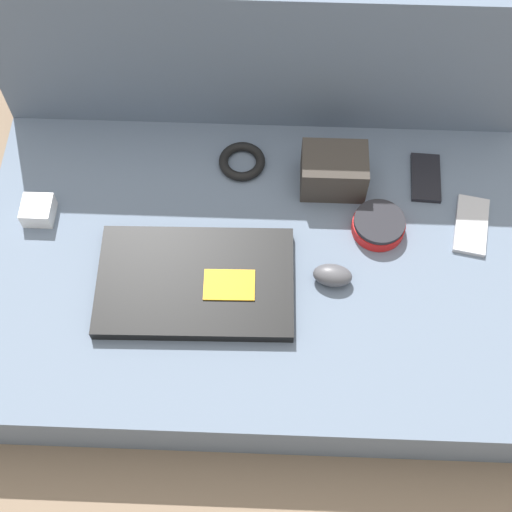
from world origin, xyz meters
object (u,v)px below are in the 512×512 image
at_px(laptop, 196,282).
at_px(phone_black, 426,178).
at_px(charger_brick, 38,210).
at_px(speaker_puck, 379,225).
at_px(camera_pouch, 334,171).
at_px(computer_mouse, 333,275).
at_px(phone_silver, 471,225).

bearing_deg(laptop, phone_black, 28.83).
bearing_deg(charger_brick, speaker_puck, -0.64).
bearing_deg(laptop, camera_pouch, 41.96).
xyz_separation_m(phone_black, camera_pouch, (-0.18, -0.02, 0.04)).
bearing_deg(phone_black, laptop, -146.95).
distance_m(computer_mouse, charger_brick, 0.56).
relative_size(laptop, phone_silver, 2.65).
relative_size(laptop, camera_pouch, 2.86).
relative_size(speaker_puck, phone_black, 0.88).
bearing_deg(charger_brick, camera_pouch, 9.67).
distance_m(phone_silver, charger_brick, 0.81).
bearing_deg(speaker_puck, laptop, -158.63).
xyz_separation_m(phone_silver, phone_black, (-0.08, 0.11, 0.00)).
distance_m(speaker_puck, camera_pouch, 0.13).
xyz_separation_m(speaker_puck, charger_brick, (-0.64, 0.01, 0.00)).
bearing_deg(camera_pouch, computer_mouse, -90.88).
height_order(computer_mouse, charger_brick, same).
bearing_deg(phone_black, speaker_puck, -126.76).
distance_m(computer_mouse, camera_pouch, 0.21).
bearing_deg(speaker_puck, phone_black, 50.18).
bearing_deg(speaker_puck, charger_brick, 179.36).
distance_m(camera_pouch, charger_brick, 0.56).
bearing_deg(computer_mouse, speaker_puck, 57.72).
xyz_separation_m(speaker_puck, phone_black, (0.10, 0.12, -0.01)).
bearing_deg(phone_silver, laptop, -153.67).
height_order(phone_silver, charger_brick, charger_brick).
bearing_deg(phone_silver, charger_brick, -168.95).
distance_m(speaker_puck, phone_black, 0.15).
height_order(speaker_puck, phone_black, speaker_puck).
height_order(phone_black, charger_brick, charger_brick).
bearing_deg(speaker_puck, camera_pouch, 129.72).
relative_size(phone_silver, camera_pouch, 1.08).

